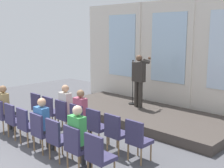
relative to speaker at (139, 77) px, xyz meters
The scene contains 24 objects.
ground_plane 5.12m from the speaker, 86.20° to the right, with size 16.10×16.10×0.00m, color #4C4C51.
rear_partition 1.45m from the speaker, 73.34° to the left, with size 8.16×0.14×3.84m.
stage_platform 1.24m from the speaker, 41.88° to the right, with size 5.99×2.48×0.27m, color #3F3833.
speaker is the anchor object (origin of this frame).
mic_stand 0.80m from the speaker, 159.61° to the left, with size 0.28×0.28×1.56m.
chair_r0_c0 3.34m from the speaker, 119.32° to the right, with size 0.46×0.44×0.94m.
chair_r0_c1 3.09m from the speaker, 108.56° to the right, with size 0.46×0.44×0.94m.
chair_r0_c2 2.95m from the speaker, 96.28° to the right, with size 0.46×0.44×0.94m.
audience_r0_c2 2.83m from the speaker, 96.46° to the right, with size 0.36×0.39×1.35m.
chair_r0_c3 2.95m from the speaker, 83.40° to the right, with size 0.46×0.44×0.94m.
audience_r0_c3 2.83m from the speaker, 83.21° to the right, with size 0.36×0.39×1.31m.
chair_r0_c4 3.09m from the speaker, 71.15° to the right, with size 0.46×0.44×0.94m.
chair_r0_c5 3.35m from the speaker, 60.44° to the right, with size 0.46×0.44×0.94m.
chair_r0_c6 3.70m from the speaker, 51.59° to the right, with size 0.46×0.44×0.94m.
chair_r1_c0 4.36m from the speaker, 111.79° to the right, with size 0.46×0.44×0.94m.
audience_r1_c0 4.25m from the speaker, 112.20° to the right, with size 0.36×0.39×1.33m.
chair_r1_c1 4.17m from the speaker, 103.44° to the right, with size 0.46×0.44×0.94m.
chair_r1_c2 4.07m from the speaker, 94.48° to the right, with size 0.46×0.44×0.94m.
chair_r1_c3 4.07m from the speaker, 85.29° to the right, with size 0.46×0.44×0.94m.
audience_r1_c3 3.96m from the speaker, 85.19° to the right, with size 0.36×0.39×1.29m.
chair_r1_c4 4.17m from the speaker, 76.34° to the right, with size 0.46×0.44×0.94m.
chair_r1_c5 4.36m from the speaker, 68.01° to the right, with size 0.46×0.44×0.94m.
audience_r1_c5 4.26m from the speaker, 67.61° to the right, with size 0.36×0.39×1.34m.
chair_r1_c6 4.64m from the speaker, 60.56° to the right, with size 0.46×0.44×0.94m.
Camera 1 is at (5.57, -2.45, 2.78)m, focal length 46.16 mm.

